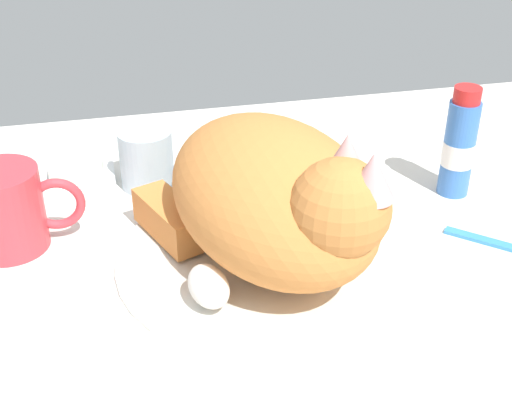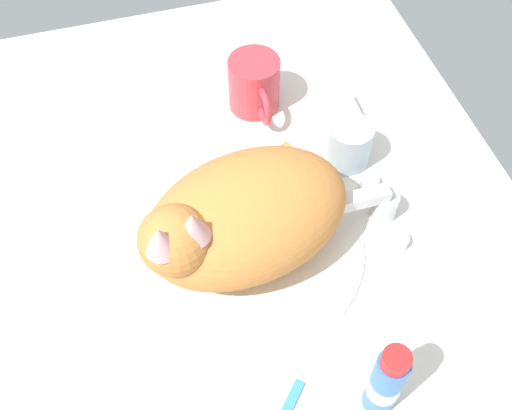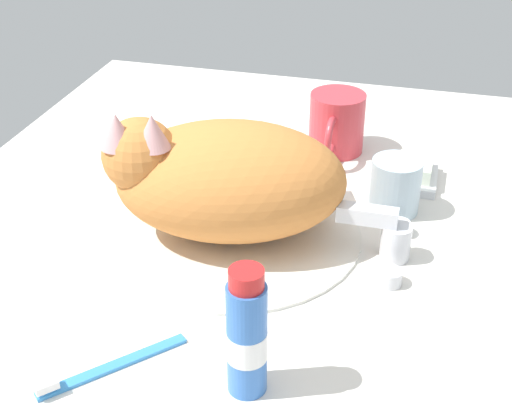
% 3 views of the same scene
% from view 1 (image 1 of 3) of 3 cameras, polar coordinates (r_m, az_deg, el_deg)
% --- Properties ---
extents(ground_plane, '(1.10, 0.83, 0.03)m').
position_cam_1_polar(ground_plane, '(0.74, 1.22, -5.34)').
color(ground_plane, silver).
extents(sink_basin, '(0.32, 0.32, 0.01)m').
position_cam_1_polar(sink_basin, '(0.73, 1.24, -4.13)').
color(sink_basin, silver).
rests_on(sink_basin, ground_plane).
extents(faucet, '(0.13, 0.09, 0.06)m').
position_cam_1_polar(faucet, '(0.88, -1.74, 4.03)').
color(faucet, silver).
rests_on(faucet, ground_plane).
extents(cat, '(0.25, 0.31, 0.16)m').
position_cam_1_polar(cat, '(0.68, 1.68, 0.63)').
color(cat, '#D17F3D').
rests_on(cat, sink_basin).
extents(coffee_mug, '(0.12, 0.08, 0.09)m').
position_cam_1_polar(coffee_mug, '(0.78, -19.59, -0.35)').
color(coffee_mug, '#C63842').
rests_on(coffee_mug, ground_plane).
extents(rinse_cup, '(0.07, 0.07, 0.07)m').
position_cam_1_polar(rinse_cup, '(0.86, -8.89, 3.73)').
color(rinse_cup, silver).
rests_on(rinse_cup, ground_plane).
extents(soap_dish, '(0.09, 0.06, 0.01)m').
position_cam_1_polar(soap_dish, '(0.90, -14.25, 1.95)').
color(soap_dish, white).
rests_on(soap_dish, ground_plane).
extents(soap_bar, '(0.06, 0.05, 0.02)m').
position_cam_1_polar(soap_bar, '(0.89, -14.38, 2.90)').
color(soap_bar, silver).
rests_on(soap_bar, soap_dish).
extents(toothpaste_bottle, '(0.04, 0.04, 0.14)m').
position_cam_1_polar(toothpaste_bottle, '(0.86, 16.20, 4.68)').
color(toothpaste_bottle, '#3870C6').
rests_on(toothpaste_bottle, ground_plane).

